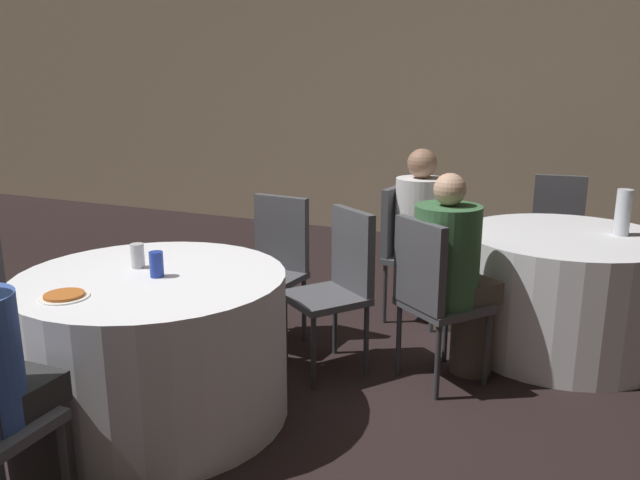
# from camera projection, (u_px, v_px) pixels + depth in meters

# --- Properties ---
(ground_plane) EXTENTS (16.00, 16.00, 0.00)m
(ground_plane) POSITION_uv_depth(u_px,v_px,m) (194.00, 419.00, 3.09)
(ground_plane) COLOR black
(wall_back) EXTENTS (16.00, 0.06, 2.80)m
(wall_back) POSITION_uv_depth(u_px,v_px,m) (426.00, 104.00, 6.45)
(wall_back) COLOR gray
(wall_back) RESTS_ON ground_plane
(table_near) EXTENTS (1.29, 1.29, 0.73)m
(table_near) POSITION_uv_depth(u_px,v_px,m) (156.00, 346.00, 3.06)
(table_near) COLOR silver
(table_near) RESTS_ON ground_plane
(table_far) EXTENTS (1.25, 1.25, 0.73)m
(table_far) POSITION_uv_depth(u_px,v_px,m) (562.00, 291.00, 3.86)
(table_far) COLOR silver
(table_far) RESTS_ON ground_plane
(chair_near_northeast) EXTENTS (0.56, 0.56, 0.93)m
(chair_near_northeast) POSITION_uv_depth(u_px,v_px,m) (340.00, 276.00, 3.53)
(chair_near_northeast) COLOR #47474C
(chair_near_northeast) RESTS_ON ground_plane
(chair_near_north) EXTENTS (0.43, 0.44, 0.93)m
(chair_near_north) POSITION_uv_depth(u_px,v_px,m) (274.00, 257.00, 3.91)
(chair_near_north) COLOR #47474C
(chair_near_north) RESTS_ON ground_plane
(chair_far_southwest) EXTENTS (0.56, 0.56, 0.93)m
(chair_far_southwest) POSITION_uv_depth(u_px,v_px,m) (431.00, 288.00, 3.32)
(chair_far_southwest) COLOR #47474C
(chair_far_southwest) RESTS_ON ground_plane
(chair_far_west) EXTENTS (0.44, 0.43, 0.93)m
(chair_far_west) POSITION_uv_depth(u_px,v_px,m) (406.00, 241.00, 4.30)
(chair_far_west) COLOR #47474C
(chair_far_west) RESTS_ON ground_plane
(chair_far_north) EXTENTS (0.44, 0.45, 0.93)m
(chair_far_north) POSITION_uv_depth(u_px,v_px,m) (558.00, 225.00, 4.77)
(chair_far_north) COLOR #47474C
(chair_far_north) RESTS_ON ground_plane
(person_green_jacket) EXTENTS (0.47, 0.49, 1.16)m
(person_green_jacket) POSITION_uv_depth(u_px,v_px,m) (455.00, 275.00, 3.39)
(person_green_jacket) COLOR #4C4238
(person_green_jacket) RESTS_ON ground_plane
(person_blue_shirt) EXTENTS (0.30, 0.49, 1.11)m
(person_blue_shirt) POSITION_uv_depth(u_px,v_px,m) (1.00, 391.00, 2.23)
(person_blue_shirt) COLOR #282828
(person_blue_shirt) RESTS_ON ground_plane
(person_white_shirt) EXTENTS (0.51, 0.35, 1.20)m
(person_white_shirt) POSITION_uv_depth(u_px,v_px,m) (429.00, 236.00, 4.21)
(person_white_shirt) COLOR #4C4238
(person_white_shirt) RESTS_ON ground_plane
(pizza_plate_near) EXTENTS (0.21, 0.21, 0.02)m
(pizza_plate_near) POSITION_uv_depth(u_px,v_px,m) (64.00, 296.00, 2.66)
(pizza_plate_near) COLOR white
(pizza_plate_near) RESTS_ON table_near
(soda_can_silver) EXTENTS (0.07, 0.07, 0.12)m
(soda_can_silver) POSITION_uv_depth(u_px,v_px,m) (138.00, 256.00, 3.08)
(soda_can_silver) COLOR silver
(soda_can_silver) RESTS_ON table_near
(soda_can_blue) EXTENTS (0.07, 0.07, 0.12)m
(soda_can_blue) POSITION_uv_depth(u_px,v_px,m) (157.00, 264.00, 2.94)
(soda_can_blue) COLOR #1E38A5
(soda_can_blue) RESTS_ON table_near
(bottle_far) EXTENTS (0.09, 0.09, 0.28)m
(bottle_far) POSITION_uv_depth(u_px,v_px,m) (623.00, 212.00, 3.72)
(bottle_far) COLOR silver
(bottle_far) RESTS_ON table_far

